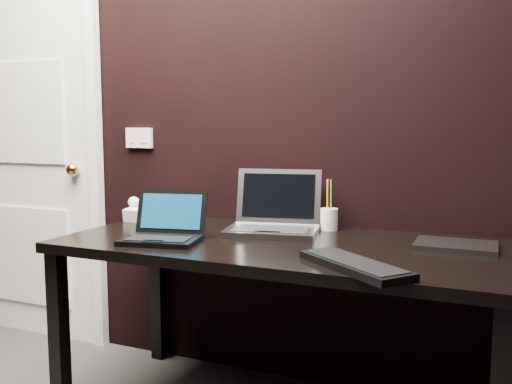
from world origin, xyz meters
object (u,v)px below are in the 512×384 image
at_px(silver_laptop, 274,221).
at_px(mobile_phone, 147,218).
at_px(desk, 281,261).
at_px(pen_cup, 329,218).
at_px(door, 29,150).
at_px(netbook, 164,231).
at_px(desk_phone, 151,211).
at_px(ext_keyboard, 355,265).
at_px(closed_laptop, 456,246).

height_order(silver_laptop, mobile_phone, silver_laptop).
xyz_separation_m(desk, pen_cup, (0.10, 0.31, 0.13)).
distance_m(mobile_phone, pen_cup, 0.80).
bearing_deg(mobile_phone, door, 163.19).
bearing_deg(netbook, desk_phone, 129.92).
height_order(netbook, pen_cup, pen_cup).
distance_m(silver_laptop, pen_cup, 0.24).
relative_size(silver_laptop, pen_cup, 1.96).
relative_size(ext_keyboard, desk_phone, 1.73).
relative_size(ext_keyboard, mobile_phone, 4.34).
relative_size(door, silver_laptop, 5.01).
relative_size(mobile_phone, pen_cup, 0.44).
bearing_deg(door, mobile_phone, -16.81).
xyz_separation_m(closed_laptop, mobile_phone, (-1.30, -0.06, 0.03)).
bearing_deg(desk, silver_laptop, 120.68).
bearing_deg(mobile_phone, silver_laptop, 7.93).
distance_m(door, closed_laptop, 2.31).
distance_m(closed_laptop, desk_phone, 1.36).
xyz_separation_m(door, silver_laptop, (1.55, -0.22, -0.26)).
height_order(closed_laptop, pen_cup, pen_cup).
xyz_separation_m(ext_keyboard, mobile_phone, (-1.03, 0.38, 0.02)).
distance_m(desk, ext_keyboard, 0.48).
bearing_deg(door, ext_keyboard, -18.47).
distance_m(desk, closed_laptop, 0.65).
bearing_deg(pen_cup, door, 177.76).
height_order(netbook, ext_keyboard, netbook).
relative_size(desk, silver_laptop, 3.98).
bearing_deg(closed_laptop, door, 174.18).
bearing_deg(silver_laptop, netbook, -133.81).
height_order(netbook, silver_laptop, silver_laptop).
relative_size(door, desk_phone, 8.88).
distance_m(netbook, desk_phone, 0.49).
xyz_separation_m(door, desk_phone, (0.92, -0.18, -0.26)).
bearing_deg(pen_cup, mobile_phone, -163.62).
relative_size(desk, netbook, 5.08).
xyz_separation_m(door, closed_laptop, (2.28, -0.23, -0.29)).
distance_m(desk_phone, mobile_phone, 0.13).
bearing_deg(mobile_phone, desk, -6.79).
bearing_deg(desk, ext_keyboard, -39.24).
distance_m(desk, silver_laptop, 0.22).
bearing_deg(ext_keyboard, silver_laptop, 135.09).
bearing_deg(closed_laptop, mobile_phone, -177.20).
xyz_separation_m(netbook, ext_keyboard, (0.78, -0.12, -0.02)).
relative_size(desk, ext_keyboard, 4.09).
height_order(desk, netbook, netbook).
distance_m(desk, pen_cup, 0.35).
bearing_deg(desk, desk_phone, 164.81).
bearing_deg(desk_phone, closed_laptop, -2.32).
height_order(closed_laptop, desk_phone, desk_phone).
bearing_deg(desk_phone, mobile_phone, -63.50).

